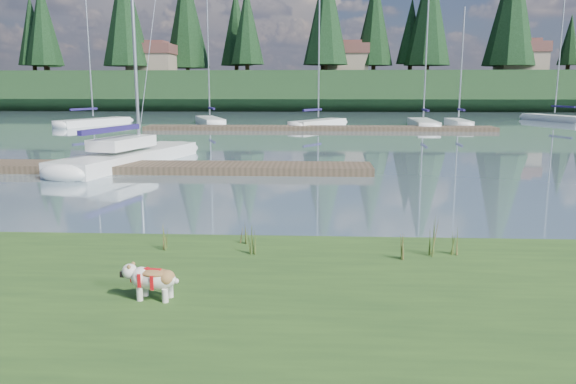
{
  "coord_description": "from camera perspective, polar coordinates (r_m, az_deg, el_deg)",
  "views": [
    {
      "loc": [
        1.9,
        -12.09,
        3.22
      ],
      "look_at": [
        1.31,
        -0.5,
        1.03
      ],
      "focal_mm": 35.0,
      "sensor_mm": 36.0,
      "label": 1
    }
  ],
  "objects": [
    {
      "name": "weed_5",
      "position": [
        10.11,
        16.49,
        -4.73
      ],
      "size": [
        0.17,
        0.14,
        0.62
      ],
      "color": "#475B23",
      "rests_on": "bank"
    },
    {
      "name": "conifer_5",
      "position": [
        83.48,
        12.42,
        15.67
      ],
      "size": [
        3.96,
        3.96,
        10.35
      ],
      "color": "#382619",
      "rests_on": "ridge"
    },
    {
      "name": "bulldog",
      "position": [
        7.95,
        -13.59,
        -8.48
      ],
      "size": [
        0.81,
        0.39,
        0.48
      ],
      "rotation": [
        0.0,
        0.0,
        3.03
      ],
      "color": "silver",
      "rests_on": "bank"
    },
    {
      "name": "bank",
      "position": [
        7.07,
        -13.46,
        -15.12
      ],
      "size": [
        60.0,
        9.0,
        0.35
      ],
      "primitive_type": "cube",
      "color": "#2E511E",
      "rests_on": "ground"
    },
    {
      "name": "dock_far",
      "position": [
        42.21,
        3.08,
        6.5
      ],
      "size": [
        26.0,
        2.2,
        0.3
      ],
      "primitive_type": "cube",
      "color": "#4C3D2C",
      "rests_on": "ground"
    },
    {
      "name": "ridge",
      "position": [
        85.12,
        1.68,
        10.19
      ],
      "size": [
        200.0,
        20.0,
        5.0
      ],
      "primitive_type": "cube",
      "color": "black",
      "rests_on": "ground"
    },
    {
      "name": "house_1",
      "position": [
        83.3,
        5.91,
        13.44
      ],
      "size": [
        6.3,
        5.3,
        4.65
      ],
      "color": "gray",
      "rests_on": "ridge"
    },
    {
      "name": "sailboat_bg_5",
      "position": [
        59.15,
        24.97,
        6.88
      ],
      "size": [
        4.16,
        8.09,
        11.46
      ],
      "rotation": [
        0.0,
        0.0,
        1.91
      ],
      "color": "white",
      "rests_on": "ground"
    },
    {
      "name": "weed_2",
      "position": [
        9.99,
        14.5,
        -4.6
      ],
      "size": [
        0.17,
        0.14,
        0.7
      ],
      "color": "#475B23",
      "rests_on": "bank"
    },
    {
      "name": "weed_3",
      "position": [
        10.25,
        -12.15,
        -4.58
      ],
      "size": [
        0.17,
        0.14,
        0.51
      ],
      "color": "#475B23",
      "rests_on": "bank"
    },
    {
      "name": "conifer_1",
      "position": [
        93.41,
        -24.59,
        14.7
      ],
      "size": [
        4.4,
        4.4,
        11.3
      ],
      "color": "#382619",
      "rests_on": "ridge"
    },
    {
      "name": "house_0",
      "position": [
        85.6,
        -13.65,
        13.13
      ],
      "size": [
        6.3,
        5.3,
        4.65
      ],
      "color": "gray",
      "rests_on": "ridge"
    },
    {
      "name": "sailboat_main",
      "position": [
        24.99,
        -14.91,
        3.89
      ],
      "size": [
        4.16,
        9.75,
        13.71
      ],
      "rotation": [
        0.0,
        0.0,
        1.32
      ],
      "color": "white",
      "rests_on": "ground"
    },
    {
      "name": "sailboat_bg_0",
      "position": [
        50.26,
        -18.58,
        6.83
      ],
      "size": [
        4.66,
        8.07,
        11.73
      ],
      "rotation": [
        0.0,
        0.0,
        1.16
      ],
      "color": "white",
      "rests_on": "ground"
    },
    {
      "name": "weed_1",
      "position": [
        10.42,
        -4.24,
        -4.32
      ],
      "size": [
        0.17,
        0.14,
        0.42
      ],
      "color": "#475B23",
      "rests_on": "bank"
    },
    {
      "name": "weed_0",
      "position": [
        9.81,
        -3.66,
        -5.0
      ],
      "size": [
        0.17,
        0.14,
        0.53
      ],
      "color": "#475B23",
      "rests_on": "bank"
    },
    {
      "name": "house_2",
      "position": [
        85.92,
        22.59,
        12.62
      ],
      "size": [
        6.3,
        5.3,
        4.65
      ],
      "color": "gray",
      "rests_on": "ridge"
    },
    {
      "name": "conifer_6",
      "position": [
        84.92,
        21.83,
        17.24
      ],
      "size": [
        7.04,
        7.04,
        17.0
      ],
      "color": "#382619",
      "rests_on": "ridge"
    },
    {
      "name": "conifer_4",
      "position": [
        78.72,
        3.9,
        17.86
      ],
      "size": [
        6.16,
        6.16,
        15.1
      ],
      "color": "#382619",
      "rests_on": "ridge"
    },
    {
      "name": "mud_lip",
      "position": [
        11.12,
        -7.08,
        -5.85
      ],
      "size": [
        60.0,
        0.5,
        0.14
      ],
      "primitive_type": "cube",
      "color": "#33281C",
      "rests_on": "ground"
    },
    {
      "name": "sailboat_bg_2",
      "position": [
        46.14,
        3.52,
        7.07
      ],
      "size": [
        5.17,
        7.02,
        11.16
      ],
      "rotation": [
        0.0,
        0.0,
        1.01
      ],
      "color": "white",
      "rests_on": "ground"
    },
    {
      "name": "conifer_2",
      "position": [
        85.12,
        -16.26,
        17.24
      ],
      "size": [
        6.6,
        6.6,
        16.05
      ],
      "color": "#382619",
      "rests_on": "ridge"
    },
    {
      "name": "sailboat_bg_3",
      "position": [
        47.43,
        13.44,
        6.89
      ],
      "size": [
        1.97,
        8.33,
        12.12
      ],
      "rotation": [
        0.0,
        0.0,
        1.53
      ],
      "color": "white",
      "rests_on": "ground"
    },
    {
      "name": "conifer_3",
      "position": [
        85.36,
        -5.31,
        16.36
      ],
      "size": [
        4.84,
        4.84,
        12.25
      ],
      "color": "#382619",
      "rests_on": "ridge"
    },
    {
      "name": "sailboat_bg_1",
      "position": [
        50.04,
        -8.06,
        7.27
      ],
      "size": [
        4.08,
        7.85,
        11.65
      ],
      "rotation": [
        0.0,
        0.0,
        1.92
      ],
      "color": "white",
      "rests_on": "ground"
    },
    {
      "name": "dock_near",
      "position": [
        22.12,
        -12.59,
        2.45
      ],
      "size": [
        16.0,
        2.0,
        0.3
      ],
      "primitive_type": "cube",
      "color": "#4C3D2C",
      "rests_on": "ground"
    },
    {
      "name": "weed_4",
      "position": [
        9.67,
        11.28,
        -5.48
      ],
      "size": [
        0.17,
        0.14,
        0.51
      ],
      "color": "#475B23",
      "rests_on": "bank"
    },
    {
      "name": "ground",
      "position": [
        42.26,
        0.35,
        6.31
      ],
      "size": [
        200.0,
        200.0,
        0.0
      ],
      "primitive_type": "plane",
      "color": "slate",
      "rests_on": "ground"
    },
    {
      "name": "sailboat_bg_4",
      "position": [
        48.4,
        16.78,
        6.81
      ],
      "size": [
        1.43,
        6.34,
        9.48
      ],
      "rotation": [
        0.0,
        0.0,
        1.54
      ],
      "color": "white",
      "rests_on": "ground"
    }
  ]
}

